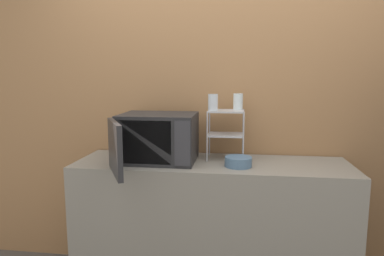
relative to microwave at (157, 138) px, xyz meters
name	(u,v)px	position (x,y,z in m)	size (l,w,h in m)	color
wall_back	(215,105)	(0.38, 0.34, 0.21)	(8.00, 0.06, 2.60)	#9E7047
counter	(211,226)	(0.38, 0.02, -0.63)	(1.87, 0.56, 0.93)	gray
microwave	(157,138)	(0.00, 0.00, 0.00)	(0.54, 0.77, 0.33)	#262628
dish_rack	(226,124)	(0.47, 0.13, 0.08)	(0.26, 0.20, 0.35)	#B2B2B7
glass_front_left	(213,102)	(0.38, 0.09, 0.24)	(0.07, 0.07, 0.12)	silver
glass_back_right	(238,102)	(0.55, 0.19, 0.24)	(0.07, 0.07, 0.12)	silver
bowl	(238,162)	(0.56, -0.07, -0.13)	(0.18, 0.18, 0.06)	slate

